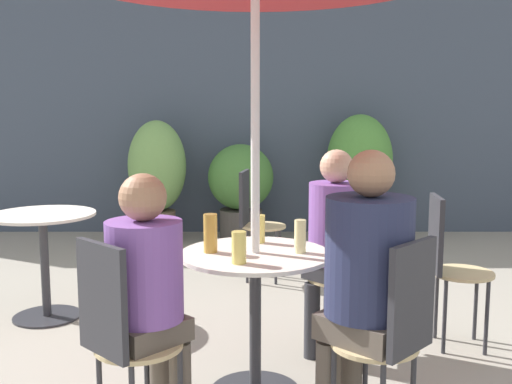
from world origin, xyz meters
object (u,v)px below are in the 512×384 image
(bistro_chair_0, at_px, (121,329))
(seated_person_2, at_px, (335,234))
(bistro_chair_2, at_px, (348,259))
(potted_plant_2, at_px, (360,167))
(bistro_chair_3, at_px, (449,257))
(potted_plant_1, at_px, (241,185))
(cafe_table_near, at_px, (256,291))
(potted_plant_0, at_px, (158,173))
(bistro_chair_4, at_px, (254,215))
(bistro_chair_1, at_px, (394,327))
(seated_person_0, at_px, (149,284))
(beer_glass_1, at_px, (260,229))
(beer_glass_2, at_px, (211,233))
(cafe_table_far, at_px, (44,244))
(beer_glass_3, at_px, (240,247))
(seated_person_1, at_px, (366,274))
(beer_glass_0, at_px, (301,236))

(bistro_chair_0, bearing_deg, seated_person_2, -90.00)
(bistro_chair_2, relative_size, potted_plant_2, 0.67)
(bistro_chair_3, distance_m, potted_plant_1, 3.28)
(cafe_table_near, distance_m, potted_plant_0, 3.74)
(bistro_chair_4, height_order, seated_person_2, seated_person_2)
(bistro_chair_1, height_order, bistro_chair_3, same)
(cafe_table_near, xyz_separation_m, bistro_chair_2, (0.55, 0.57, 0.02))
(cafe_table_near, height_order, seated_person_0, seated_person_0)
(beer_glass_1, distance_m, beer_glass_2, 0.33)
(bistro_chair_0, relative_size, potted_plant_1, 0.88)
(beer_glass_2, bearing_deg, cafe_table_far, 137.99)
(bistro_chair_4, bearing_deg, cafe_table_far, 133.35)
(beer_glass_2, bearing_deg, beer_glass_3, -55.71)
(bistro_chair_1, height_order, seated_person_2, seated_person_2)
(bistro_chair_1, xyz_separation_m, bistro_chair_4, (-0.59, 2.63, 0.00))
(seated_person_0, xyz_separation_m, beer_glass_2, (0.23, 0.48, 0.12))
(beer_glass_1, relative_size, beer_glass_2, 0.78)
(cafe_table_far, distance_m, bistro_chair_4, 1.74)
(seated_person_1, distance_m, potted_plant_1, 4.12)
(bistro_chair_2, height_order, beer_glass_2, beer_glass_2)
(potted_plant_1, bearing_deg, cafe_table_far, -117.64)
(bistro_chair_3, height_order, potted_plant_2, potted_plant_2)
(beer_glass_3, bearing_deg, potted_plant_1, 91.34)
(bistro_chair_2, relative_size, bistro_chair_4, 1.00)
(bistro_chair_1, distance_m, bistro_chair_4, 2.70)
(cafe_table_near, height_order, potted_plant_0, potted_plant_0)
(cafe_table_far, xyz_separation_m, seated_person_0, (1.01, -1.60, 0.19))
(bistro_chair_3, relative_size, beer_glass_2, 4.82)
(bistro_chair_2, relative_size, beer_glass_2, 4.82)
(bistro_chair_1, distance_m, seated_person_1, 0.25)
(beer_glass_1, relative_size, potted_plant_2, 0.11)
(beer_glass_2, bearing_deg, seated_person_2, 34.31)
(cafe_table_far, height_order, bistro_chair_0, bistro_chair_0)
(beer_glass_1, bearing_deg, bistro_chair_4, 91.24)
(potted_plant_0, bearing_deg, seated_person_0, -81.26)
(beer_glass_1, bearing_deg, cafe_table_near, -95.84)
(cafe_table_far, xyz_separation_m, beer_glass_3, (1.39, -1.34, 0.29))
(bistro_chair_0, bearing_deg, beer_glass_3, -98.87)
(cafe_table_far, relative_size, seated_person_0, 0.62)
(bistro_chair_2, relative_size, beer_glass_1, 6.21)
(bistro_chair_4, relative_size, potted_plant_2, 0.67)
(bistro_chair_2, xyz_separation_m, potted_plant_2, (0.60, 3.11, 0.25))
(bistro_chair_0, distance_m, bistro_chair_2, 1.60)
(bistro_chair_0, relative_size, beer_glass_0, 5.62)
(bistro_chair_3, bearing_deg, potted_plant_0, 42.66)
(bistro_chair_4, height_order, beer_glass_3, bistro_chair_4)
(bistro_chair_1, bearing_deg, bistro_chair_2, -135.00)
(beer_glass_2, height_order, potted_plant_2, potted_plant_2)
(bistro_chair_0, distance_m, bistro_chair_4, 2.71)
(cafe_table_far, height_order, bistro_chair_3, bistro_chair_3)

